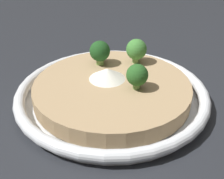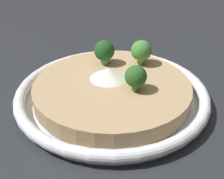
# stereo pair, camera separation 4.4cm
# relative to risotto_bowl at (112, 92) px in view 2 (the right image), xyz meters

# --- Properties ---
(ground_plane) EXTENTS (6.00, 6.00, 0.00)m
(ground_plane) POSITION_rel_risotto_bowl_xyz_m (0.00, 0.00, -0.01)
(ground_plane) COLOR #23262B
(risotto_bowl) EXTENTS (0.30, 0.30, 0.03)m
(risotto_bowl) POSITION_rel_risotto_bowl_xyz_m (0.00, 0.00, 0.00)
(risotto_bowl) COLOR silver
(risotto_bowl) RESTS_ON ground_plane
(cheese_sprinkle) EXTENTS (0.06, 0.06, 0.02)m
(cheese_sprinkle) POSITION_rel_risotto_bowl_xyz_m (0.01, 0.00, 0.03)
(cheese_sprinkle) COLOR white
(cheese_sprinkle) RESTS_ON risotto_bowl
(broccoli_right) EXTENTS (0.03, 0.03, 0.04)m
(broccoli_right) POSITION_rel_risotto_bowl_xyz_m (0.07, -0.01, 0.04)
(broccoli_right) COLOR #759E4C
(broccoli_right) RESTS_ON risotto_bowl
(broccoli_front_right) EXTENTS (0.04, 0.04, 0.04)m
(broccoli_front_right) POSITION_rel_risotto_bowl_xyz_m (0.04, -0.07, 0.04)
(broccoli_front_right) COLOR #668E47
(broccoli_front_right) RESTS_ON risotto_bowl
(broccoli_front_left) EXTENTS (0.03, 0.03, 0.04)m
(broccoli_front_left) POSITION_rel_risotto_bowl_xyz_m (-0.03, -0.02, 0.04)
(broccoli_front_left) COLOR #668E47
(broccoli_front_left) RESTS_ON risotto_bowl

